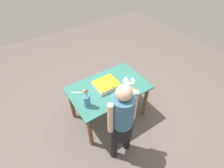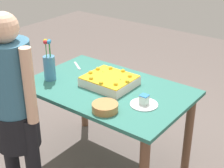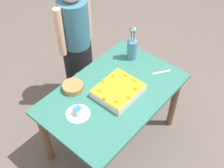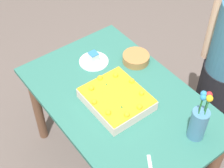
% 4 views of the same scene
% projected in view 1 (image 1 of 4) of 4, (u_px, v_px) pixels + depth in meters
% --- Properties ---
extents(ground_plane, '(8.00, 8.00, 0.00)m').
position_uv_depth(ground_plane, '(109.00, 115.00, 3.48)').
color(ground_plane, '#655954').
extents(dining_table, '(1.32, 0.85, 0.76)m').
position_uv_depth(dining_table, '(109.00, 93.00, 3.05)').
color(dining_table, '#317366').
rests_on(dining_table, ground_plane).
extents(sheet_cake, '(0.39, 0.34, 0.10)m').
position_uv_depth(sheet_cake, '(106.00, 84.00, 2.95)').
color(sheet_cake, '#F5DBCE').
rests_on(sheet_cake, dining_table).
extents(serving_plate_with_slice, '(0.21, 0.21, 0.08)m').
position_uv_depth(serving_plate_with_slice, '(129.00, 80.00, 3.07)').
color(serving_plate_with_slice, white).
rests_on(serving_plate_with_slice, dining_table).
extents(cake_knife, '(0.17, 0.12, 0.00)m').
position_uv_depth(cake_knife, '(77.00, 92.00, 2.87)').
color(cake_knife, silver).
rests_on(cake_knife, dining_table).
extents(flower_vase, '(0.10, 0.10, 0.36)m').
position_uv_depth(flower_vase, '(87.00, 101.00, 2.57)').
color(flower_vase, teal).
rests_on(flower_vase, dining_table).
extents(fruit_bowl, '(0.19, 0.19, 0.06)m').
position_uv_depth(fruit_bowl, '(129.00, 92.00, 2.84)').
color(fruit_bowl, '#B67C44').
rests_on(fruit_bowl, dining_table).
extents(person_standing, '(0.45, 0.31, 1.49)m').
position_uv_depth(person_standing, '(122.00, 120.00, 2.35)').
color(person_standing, black).
rests_on(person_standing, ground_plane).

